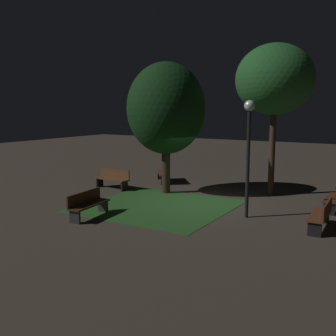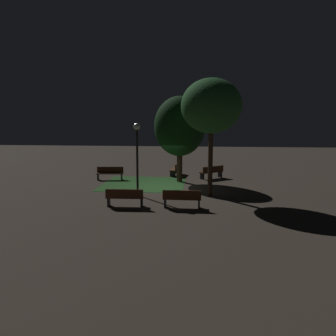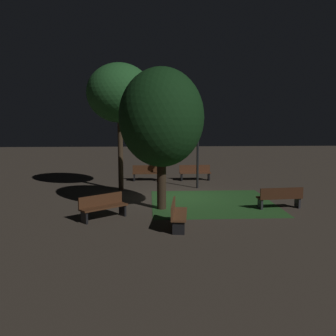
% 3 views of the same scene
% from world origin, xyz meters
% --- Properties ---
extents(ground_plane, '(60.00, 60.00, 0.00)m').
position_xyz_m(ground_plane, '(0.00, 0.00, 0.00)').
color(ground_plane, '#473D33').
extents(grass_lawn, '(5.20, 5.30, 0.01)m').
position_xyz_m(grass_lawn, '(-1.40, 1.11, 0.01)').
color(grass_lawn, '#2D6028').
rests_on(grass_lawn, ground).
extents(bench_front_right, '(1.81, 0.54, 0.88)m').
position_xyz_m(bench_front_right, '(-1.36, -4.75, 0.48)').
color(bench_front_right, brown).
rests_on(bench_front_right, ground).
extents(bench_back_row, '(1.80, 0.49, 0.88)m').
position_xyz_m(bench_back_row, '(1.36, -4.75, 0.48)').
color(bench_back_row, '#512D19').
rests_on(bench_back_row, ground).
extents(bench_corner, '(1.71, 1.49, 0.88)m').
position_xyz_m(bench_corner, '(3.00, 3.49, 0.48)').
color(bench_corner, '#512D19').
rests_on(bench_corner, ground).
extents(bench_path_side, '(1.84, 0.67, 0.88)m').
position_xyz_m(bench_path_side, '(-3.94, 2.32, 0.48)').
color(bench_path_side, '#422314').
rests_on(bench_path_side, ground).
extents(bench_near_trees, '(0.69, 1.84, 0.88)m').
position_xyz_m(bench_near_trees, '(0.40, 4.69, 0.48)').
color(bench_near_trees, brown).
rests_on(bench_near_trees, ground).
extents(tree_left_canopy, '(3.21, 3.21, 6.29)m').
position_xyz_m(tree_left_canopy, '(2.73, -1.97, 4.81)').
color(tree_left_canopy, '#423021').
rests_on(tree_left_canopy, ground).
extents(tree_near_wall, '(3.34, 3.34, 5.60)m').
position_xyz_m(tree_near_wall, '(0.83, 2.09, 3.64)').
color(tree_near_wall, '#38281C').
rests_on(tree_near_wall, ground).
extents(lamp_post_plaza_west, '(0.36, 0.36, 3.93)m').
position_xyz_m(lamp_post_plaza_west, '(-1.19, -2.31, 2.72)').
color(lamp_post_plaza_west, black).
rests_on(lamp_post_plaza_west, ground).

